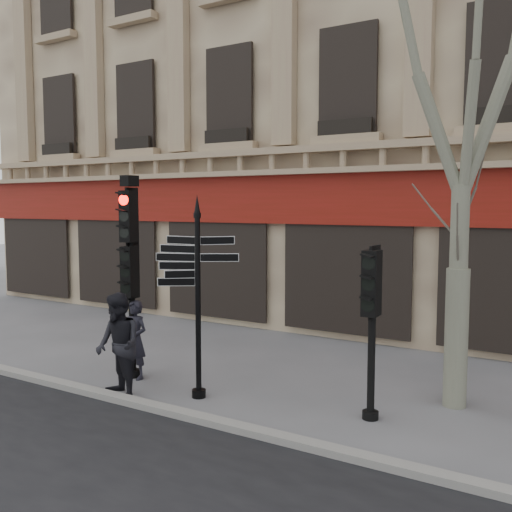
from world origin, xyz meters
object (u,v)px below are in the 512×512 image
Objects in this scene: traffic_signal_secondary at (372,302)px; fingerpost at (198,262)px; plane_tree at (466,19)px; pedestrian_a at (135,340)px; pedestrian_b at (118,346)px; traffic_signal_main at (131,251)px.

fingerpost is at bearing -170.84° from traffic_signal_secondary.
pedestrian_a is at bearing -163.47° from plane_tree.
fingerpost reaches higher than pedestrian_a.
traffic_signal_secondary is at bearing 40.98° from pedestrian_b.
plane_tree reaches higher than pedestrian_b.
traffic_signal_main is at bearing -164.20° from plane_tree.
plane_tree is at bearing 50.28° from pedestrian_b.
plane_tree is at bearing 2.40° from fingerpost.
traffic_signal_secondary is (4.87, 0.33, -0.63)m from traffic_signal_main.
traffic_signal_main is 2.57× the size of pedestrian_a.
traffic_signal_main is at bearing 147.72° from fingerpost.
pedestrian_a is 0.83× the size of pedestrian_b.
traffic_signal_secondary is at bearing -11.82° from fingerpost.
pedestrian_a is (0.12, -0.05, -1.76)m from traffic_signal_main.
traffic_signal_main is 1.47× the size of traffic_signal_secondary.
plane_tree reaches higher than traffic_signal_main.
traffic_signal_main is at bearing 161.01° from pedestrian_a.
traffic_signal_secondary is 1.45× the size of pedestrian_b.
traffic_signal_secondary is at bearing 7.35° from pedestrian_a.
fingerpost is 0.39× the size of plane_tree.
fingerpost is at bearing -5.04° from pedestrian_a.
pedestrian_b is (-4.22, -1.37, -0.97)m from traffic_signal_secondary.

